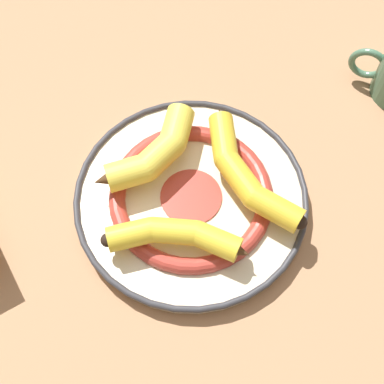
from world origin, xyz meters
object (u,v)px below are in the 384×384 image
(banana_a, at_px, (177,236))
(banana_c, at_px, (244,173))
(banana_b, at_px, (153,154))
(decorative_bowl, at_px, (192,200))

(banana_a, xyz_separation_m, banana_c, (-0.12, -0.04, 0.00))
(banana_c, bearing_deg, banana_b, -134.17)
(banana_a, height_order, banana_c, banana_c)
(banana_a, relative_size, banana_b, 0.99)
(decorative_bowl, height_order, banana_c, banana_c)
(banana_a, relative_size, banana_c, 0.79)
(banana_a, distance_m, banana_b, 0.12)
(decorative_bowl, bearing_deg, banana_b, -70.27)
(banana_b, bearing_deg, decorative_bowl, -92.14)
(decorative_bowl, relative_size, banana_c, 1.50)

